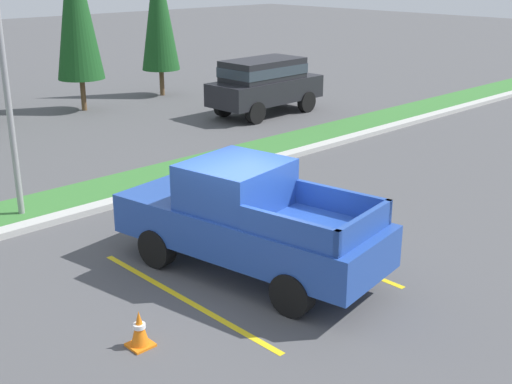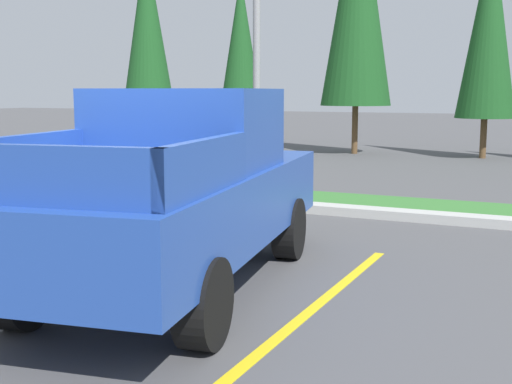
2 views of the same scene
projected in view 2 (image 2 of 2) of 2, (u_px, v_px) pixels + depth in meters
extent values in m
plane|color=#4C4C4F|center=(156.00, 289.00, 7.12)|extent=(120.00, 120.00, 0.00)
cube|color=yellow|center=(65.00, 270.00, 7.82)|extent=(0.12, 4.80, 0.01)
cube|color=yellow|center=(315.00, 306.00, 6.52)|extent=(0.12, 4.80, 0.01)
cube|color=#B2B2AD|center=(318.00, 208.00, 11.58)|extent=(56.00, 0.40, 0.15)
cube|color=#387533|center=(338.00, 201.00, 12.57)|extent=(56.00, 1.80, 0.06)
cylinder|color=black|center=(163.00, 221.00, 8.82)|extent=(0.40, 0.80, 0.76)
cylinder|color=black|center=(289.00, 228.00, 8.36)|extent=(0.40, 0.80, 0.76)
cylinder|color=black|center=(21.00, 287.00, 5.87)|extent=(0.40, 0.80, 0.76)
cylinder|color=black|center=(203.00, 303.00, 5.41)|extent=(0.40, 0.80, 0.76)
cube|color=#23479E|center=(178.00, 206.00, 7.04)|extent=(2.73, 5.44, 0.76)
cube|color=#23479E|center=(187.00, 128.00, 7.21)|extent=(2.00, 1.87, 0.84)
cube|color=#2D3842|center=(212.00, 120.00, 7.98)|extent=(1.61, 0.33, 0.63)
cube|color=#23479E|center=(21.00, 160.00, 5.80)|extent=(0.41, 1.89, 0.44)
cube|color=#23479E|center=(206.00, 166.00, 5.34)|extent=(0.41, 1.89, 0.44)
cube|color=#23479E|center=(49.00, 176.00, 4.71)|extent=(1.79, 0.40, 0.44)
cube|color=silver|center=(246.00, 193.00, 9.50)|extent=(1.81, 0.46, 0.28)
cylinder|color=gray|center=(257.00, 3.00, 12.52)|extent=(0.14, 0.14, 7.41)
cylinder|color=brown|center=(150.00, 128.00, 25.52)|extent=(0.20, 0.20, 1.36)
cone|color=#194C1E|center=(147.00, 27.00, 24.96)|extent=(1.96, 1.96, 6.18)
cylinder|color=brown|center=(241.00, 133.00, 24.55)|extent=(0.20, 0.20, 1.12)
cone|color=#194C1E|center=(241.00, 46.00, 24.09)|extent=(1.62, 1.62, 5.11)
cylinder|color=brown|center=(355.00, 130.00, 22.46)|extent=(0.20, 0.20, 1.61)
cylinder|color=brown|center=(483.00, 138.00, 20.93)|extent=(0.20, 0.20, 1.25)
cone|color=#194C1E|center=(489.00, 24.00, 20.42)|extent=(1.81, 1.81, 5.71)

